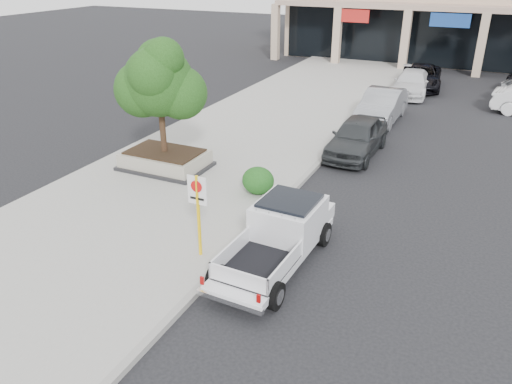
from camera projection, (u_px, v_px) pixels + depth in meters
ground at (289, 264)px, 13.28m from camera, size 120.00×120.00×0.00m
sidewalk at (218, 156)px, 20.28m from camera, size 8.00×52.00×0.15m
curb at (310, 173)px, 18.76m from camera, size 0.20×52.00×0.15m
planter at (165, 159)px, 18.88m from camera, size 3.20×2.20×0.68m
planter_tree at (164, 82)px, 17.70m from camera, size 2.90×2.55×4.00m
no_parking_sign at (198, 205)px, 12.82m from camera, size 0.55×0.09×2.30m
hedge at (258, 181)px, 16.74m from camera, size 1.10×0.99×0.93m
pickup_truck at (275, 239)px, 12.94m from camera, size 2.01×4.98×1.55m
curb_car_a at (357, 137)px, 20.42m from camera, size 1.90×4.51×1.52m
curb_car_b at (382, 106)px, 24.54m from camera, size 1.79×4.82×1.57m
curb_car_c at (412, 83)px, 29.48m from camera, size 2.15×4.85×1.38m
curb_car_d at (421, 77)px, 30.95m from camera, size 2.90×5.33×1.42m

